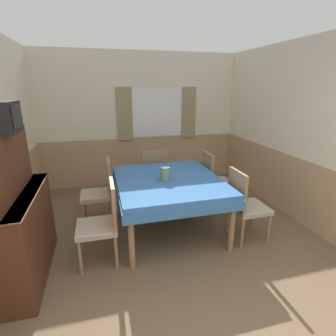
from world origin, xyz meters
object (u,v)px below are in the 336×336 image
object	(u,v)px
chair_head_window	(154,174)
chair_left_near	(103,221)
sideboard	(16,220)
vase	(165,174)
chair_right_near	(245,203)
chair_right_far	(214,179)
dining_table	(168,186)
chair_left_far	(101,190)

from	to	relation	value
chair_head_window	chair_left_near	bearing A→B (deg)	-121.49
sideboard	vase	world-z (taller)	sideboard
chair_right_near	chair_head_window	bearing A→B (deg)	-148.51
chair_right_far	vase	bearing A→B (deg)	-60.78
chair_right_near	chair_head_window	xyz separation A→B (m)	(-0.89, 1.46, 0.00)
dining_table	chair_right_near	xyz separation A→B (m)	(0.89, -0.47, -0.16)
chair_left_far	chair_head_window	world-z (taller)	same
chair_head_window	chair_right_far	size ratio (longest dim) A/B	1.00
chair_left_far	chair_left_near	size ratio (longest dim) A/B	1.00
dining_table	sideboard	xyz separation A→B (m)	(-1.74, -0.52, -0.00)
dining_table	chair_right_near	world-z (taller)	chair_right_near
dining_table	chair_left_near	size ratio (longest dim) A/B	1.65
chair_head_window	vase	xyz separation A→B (m)	(-0.06, -1.04, 0.35)
chair_right_far	sideboard	bearing A→B (deg)	-69.35
chair_left_far	chair_right_near	size ratio (longest dim) A/B	1.00
chair_left_near	sideboard	distance (m)	0.86
chair_left_near	chair_head_window	world-z (taller)	same
chair_left_far	sideboard	distance (m)	1.31
vase	chair_left_near	bearing A→B (deg)	-153.40
chair_right_far	chair_right_near	bearing A→B (deg)	0.00
chair_left_near	chair_right_far	distance (m)	2.02
chair_right_near	chair_left_far	bearing A→B (deg)	-118.02
chair_right_far	dining_table	bearing A→B (deg)	-61.98
chair_left_far	vase	bearing A→B (deg)	-122.80
dining_table	chair_right_far	world-z (taller)	chair_right_far
dining_table	chair_right_far	size ratio (longest dim) A/B	1.65
chair_left_far	sideboard	size ratio (longest dim) A/B	0.62
chair_left_near	sideboard	xyz separation A→B (m)	(-0.85, -0.04, 0.15)
chair_right_near	chair_head_window	world-z (taller)	same
sideboard	chair_left_near	bearing A→B (deg)	2.86
chair_head_window	sideboard	bearing A→B (deg)	-139.25
chair_right_far	sideboard	xyz separation A→B (m)	(-2.63, -0.99, 0.15)
dining_table	chair_left_far	size ratio (longest dim) A/B	1.65
chair_head_window	vase	world-z (taller)	chair_head_window
chair_right_near	sideboard	distance (m)	2.64
dining_table	chair_left_far	distance (m)	1.02
chair_left_near	chair_right_far	size ratio (longest dim) A/B	1.00
chair_head_window	dining_table	bearing A→B (deg)	-90.00
chair_head_window	chair_right_far	bearing A→B (deg)	-29.61
dining_table	chair_head_window	xyz separation A→B (m)	(0.00, 0.98, -0.16)
chair_left_far	chair_right_near	bearing A→B (deg)	-118.02
dining_table	sideboard	distance (m)	1.81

